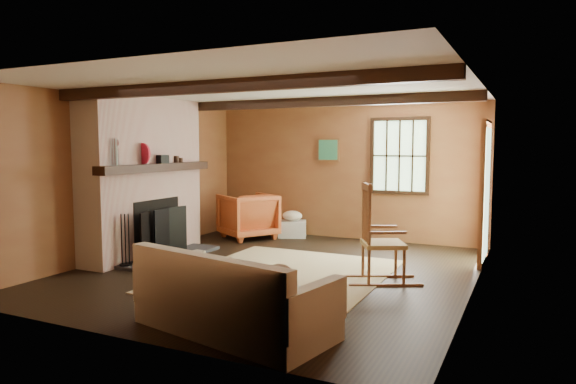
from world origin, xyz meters
The scene contains 10 objects.
ground centered at (0.00, 0.00, 0.00)m, with size 5.50×5.50×0.00m, color black.
room_envelope centered at (0.22, 0.26, 1.63)m, with size 5.02×5.52×2.44m.
fireplace centered at (-2.23, 0.00, 1.10)m, with size 1.02×2.30×2.40m.
rug centered at (0.20, -0.20, 0.00)m, with size 2.50×3.00×0.01m, color tan.
rocking_chair centered at (1.41, 0.04, 0.52)m, with size 1.01×0.82×1.24m.
sofa centered at (0.68, -2.21, 0.27)m, with size 2.00×1.19×0.75m.
firewood_pile centered at (-1.98, 2.56, 0.13)m, with size 0.72×0.13×0.26m.
laundry_basket centered at (-0.87, 2.40, 0.15)m, with size 0.50×0.38×0.30m, color silver.
basket_pillow centered at (-0.87, 2.40, 0.39)m, with size 0.38×0.30×0.19m, color white.
armchair centered at (-1.55, 1.95, 0.41)m, with size 0.88×0.90×0.82m, color #BF6026.
Camera 1 is at (3.07, -6.04, 1.68)m, focal length 32.00 mm.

